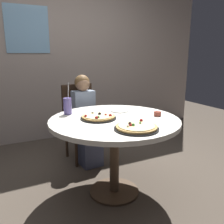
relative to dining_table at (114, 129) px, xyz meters
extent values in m
plane|color=#4C4238|center=(0.00, 0.00, -0.65)|extent=(8.00, 8.00, 0.00)
cube|color=#A8998E|center=(0.00, 1.90, 0.80)|extent=(5.20, 0.12, 2.90)
cube|color=#8CBFE5|center=(-0.45, 1.83, 1.01)|extent=(0.60, 0.02, 0.65)
cylinder|color=silver|center=(0.00, 0.00, 0.08)|extent=(1.19, 1.19, 0.04)
cylinder|color=#4C3826|center=(0.00, 0.00, -0.28)|extent=(0.09, 0.09, 0.69)
cylinder|color=#4C3826|center=(0.00, 0.00, -0.64)|extent=(0.48, 0.48, 0.02)
cube|color=#382619|center=(0.00, 0.86, -0.22)|extent=(0.42, 0.42, 0.04)
cube|color=#382619|center=(-0.01, 1.04, 0.04)|extent=(0.40, 0.06, 0.52)
cylinder|color=#382619|center=(-0.16, 0.68, -0.44)|extent=(0.04, 0.04, 0.41)
cylinder|color=#382619|center=(0.18, 0.70, -0.44)|extent=(0.04, 0.04, 0.41)
cylinder|color=#382619|center=(-0.18, 1.02, -0.44)|extent=(0.04, 0.04, 0.41)
cylinder|color=#382619|center=(0.16, 1.04, -0.44)|extent=(0.04, 0.04, 0.41)
cube|color=#3F4766|center=(0.01, 0.70, -0.42)|extent=(0.26, 0.33, 0.45)
cube|color=#8C9EB7|center=(0.00, 0.84, 0.02)|extent=(0.27, 0.18, 0.44)
sphere|color=#997051|center=(0.00, 0.84, 0.32)|extent=(0.17, 0.17, 0.17)
sphere|color=brown|center=(0.00, 0.86, 0.34)|extent=(0.18, 0.18, 0.18)
cylinder|color=black|center=(0.01, -0.36, 0.11)|extent=(0.35, 0.35, 0.01)
cylinder|color=tan|center=(0.01, -0.36, 0.12)|extent=(0.32, 0.32, 0.02)
cylinder|color=beige|center=(0.01, -0.36, 0.13)|extent=(0.29, 0.29, 0.01)
sphere|color=#B2231E|center=(0.10, -0.28, 0.14)|extent=(0.03, 0.03, 0.03)
sphere|color=beige|center=(-0.02, -0.36, 0.14)|extent=(0.02, 0.02, 0.02)
sphere|color=#B2231E|center=(-0.04, -0.36, 0.14)|extent=(0.02, 0.02, 0.02)
sphere|color=#387F33|center=(-0.02, -0.36, 0.14)|extent=(0.03, 0.03, 0.03)
sphere|color=beige|center=(-0.07, -0.37, 0.14)|extent=(0.02, 0.02, 0.02)
sphere|color=#387F33|center=(0.06, -0.33, 0.14)|extent=(0.02, 0.02, 0.02)
sphere|color=black|center=(-0.02, -0.32, 0.14)|extent=(0.03, 0.03, 0.03)
cylinder|color=black|center=(-0.13, 0.06, 0.11)|extent=(0.33, 0.33, 0.01)
cylinder|color=tan|center=(-0.13, 0.06, 0.12)|extent=(0.30, 0.30, 0.02)
cylinder|color=beige|center=(-0.13, 0.06, 0.13)|extent=(0.27, 0.27, 0.01)
sphere|color=#387F33|center=(-0.17, -0.02, 0.14)|extent=(0.02, 0.02, 0.02)
sphere|color=#B2231E|center=(-0.07, 0.03, 0.14)|extent=(0.02, 0.02, 0.02)
sphere|color=#B2231E|center=(-0.05, -0.02, 0.14)|extent=(0.03, 0.03, 0.03)
sphere|color=#B2231E|center=(-0.19, -0.04, 0.14)|extent=(0.03, 0.03, 0.03)
sphere|color=black|center=(-0.11, 0.08, 0.14)|extent=(0.03, 0.03, 0.03)
sphere|color=beige|center=(-0.15, 0.15, 0.14)|extent=(0.02, 0.02, 0.02)
sphere|color=#B2231E|center=(-0.26, 0.06, 0.14)|extent=(0.03, 0.03, 0.03)
cylinder|color=#6659A5|center=(-0.33, 0.35, 0.18)|extent=(0.08, 0.08, 0.16)
cylinder|color=white|center=(-0.32, 0.35, 0.30)|extent=(0.01, 0.03, 0.22)
cylinder|color=brown|center=(0.41, -0.10, 0.12)|extent=(0.07, 0.07, 0.04)
cylinder|color=white|center=(0.18, 0.22, 0.11)|extent=(0.18, 0.18, 0.01)
camera|label=1|loc=(-0.95, -1.86, 0.67)|focal=38.11mm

